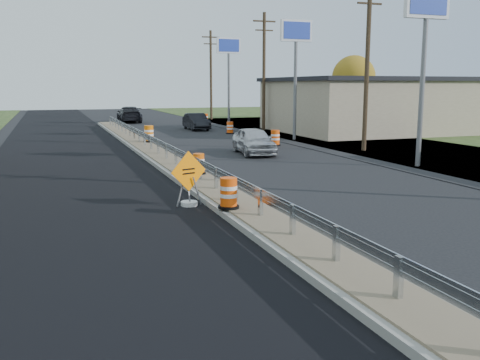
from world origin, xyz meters
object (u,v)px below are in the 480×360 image
object	(u,v)px
car_silver	(254,141)
barrel_shoulder_far	(205,119)
caution_sign	(189,192)
barrel_shoulder_mid	(230,128)
car_dark_mid	(196,122)
car_dark_far	(129,114)
barrel_median_mid	(199,164)
barrel_shoulder_near	(275,138)
barrel_median_far	(149,134)
barrel_median_near	(229,194)

from	to	relation	value
car_silver	barrel_shoulder_far	bearing A→B (deg)	86.50
caution_sign	barrel_shoulder_mid	bearing A→B (deg)	49.60
caution_sign	car_dark_mid	bearing A→B (deg)	55.55
caution_sign	car_silver	world-z (taller)	caution_sign
caution_sign	barrel_shoulder_far	xyz separation A→B (m)	(10.49, 34.72, 0.03)
barrel_shoulder_far	car_dark_far	world-z (taller)	car_dark_far
barrel_median_mid	barrel_shoulder_far	size ratio (longest dim) A/B	0.85
car_dark_mid	barrel_shoulder_mid	bearing A→B (deg)	-71.63
barrel_shoulder_near	caution_sign	bearing A→B (deg)	-122.25
barrel_median_far	barrel_shoulder_near	xyz separation A→B (m)	(7.28, -2.58, -0.25)
caution_sign	barrel_median_far	distance (m)	17.13
barrel_median_far	barrel_shoulder_far	distance (m)	19.69
barrel_median_near	car_dark_far	size ratio (longest dim) A/B	0.16
barrel_median_near	barrel_shoulder_mid	world-z (taller)	barrel_median_near
barrel_shoulder_mid	car_dark_mid	xyz separation A→B (m)	(-1.46, 4.46, 0.25)
barrel_median_near	car_dark_mid	world-z (taller)	car_dark_mid
barrel_shoulder_mid	car_dark_far	xyz separation A→B (m)	(-5.39, 15.73, 0.36)
car_dark_far	barrel_median_far	bearing A→B (deg)	88.08
caution_sign	car_silver	bearing A→B (deg)	41.08
car_dark_far	barrel_median_mid	bearing A→B (deg)	89.40
barrel_shoulder_far	barrel_shoulder_near	bearing A→B (deg)	-93.87
car_silver	car_dark_far	distance (m)	28.07
barrel_median_near	car_dark_far	distance (m)	40.80
barrel_median_near	barrel_median_mid	xyz separation A→B (m)	(0.78, 6.01, -0.03)
barrel_median_far	car_silver	world-z (taller)	car_silver
barrel_shoulder_mid	barrel_median_far	bearing A→B (deg)	-139.37
caution_sign	barrel_shoulder_far	world-z (taller)	caution_sign
caution_sign	barrel_median_near	size ratio (longest dim) A/B	1.95
barrel_median_far	barrel_shoulder_mid	world-z (taller)	barrel_median_far
caution_sign	barrel_shoulder_near	size ratio (longest dim) A/B	1.76
barrel_shoulder_far	barrel_shoulder_mid	bearing A→B (deg)	-96.52
barrel_median_far	car_dark_far	distance (m)	22.12
barrel_median_near	barrel_shoulder_far	bearing A→B (deg)	74.98
barrel_shoulder_near	car_silver	bearing A→B (deg)	-129.01
car_dark_far	barrel_shoulder_mid	bearing A→B (deg)	112.07
barrel_median_far	barrel_shoulder_far	xyz separation A→B (m)	(8.65, 17.69, -0.26)
barrel_shoulder_near	barrel_shoulder_mid	world-z (taller)	barrel_shoulder_near
barrel_shoulder_mid	car_dark_far	size ratio (longest dim) A/B	0.17
barrel_median_far	car_silver	size ratio (longest dim) A/B	0.24
barrel_median_near	barrel_shoulder_mid	distance (m)	26.34
barrel_median_near	car_dark_far	world-z (taller)	car_dark_far
caution_sign	barrel_shoulder_near	bearing A→B (deg)	38.83
barrel_median_mid	barrel_shoulder_mid	distance (m)	20.44
caution_sign	car_dark_far	bearing A→B (deg)	65.53
barrel_shoulder_mid	barrel_shoulder_far	bearing A→B (deg)	83.48
barrel_median_near	barrel_median_mid	size ratio (longest dim) A/B	1.08
car_dark_mid	car_silver	bearing A→B (deg)	-94.24
barrel_median_near	car_dark_mid	distance (m)	30.23
caution_sign	barrel_median_mid	size ratio (longest dim) A/B	2.11
barrel_shoulder_near	car_silver	xyz separation A→B (m)	(-2.69, -3.32, 0.26)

